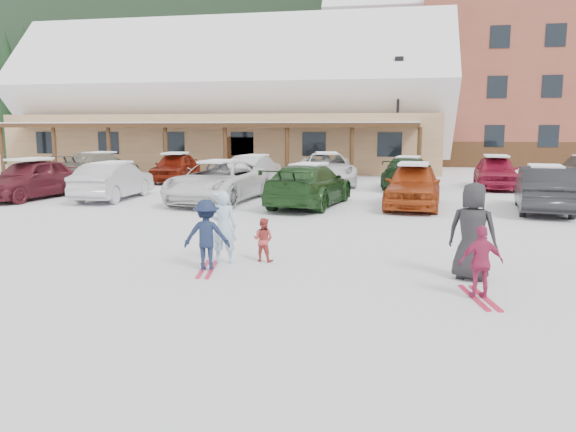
% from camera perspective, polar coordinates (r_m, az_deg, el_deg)
% --- Properties ---
extents(ground, '(160.00, 160.00, 0.00)m').
position_cam_1_polar(ground, '(10.75, -2.60, -6.05)').
color(ground, white).
rests_on(ground, ground).
extents(forested_hillside, '(300.00, 70.00, 38.00)m').
position_cam_1_polar(forested_hillside, '(96.49, 9.89, 18.54)').
color(forested_hillside, black).
rests_on(forested_hillside, ground).
extents(day_lodge, '(29.12, 12.50, 10.38)m').
position_cam_1_polar(day_lodge, '(39.75, -5.86, 10.62)').
color(day_lodge, tan).
rests_on(day_lodge, ground).
extents(alpine_hotel, '(31.48, 14.01, 21.48)m').
position_cam_1_polar(alpine_hotel, '(49.86, 25.53, 14.88)').
color(alpine_hotel, brown).
rests_on(alpine_hotel, ground).
extents(lamp_post, '(0.50, 0.25, 6.87)m').
position_cam_1_polar(lamp_post, '(34.42, 11.09, 10.60)').
color(lamp_post, black).
rests_on(lamp_post, ground).
extents(conifer_0, '(4.40, 4.40, 10.20)m').
position_cam_1_polar(conifer_0, '(49.24, -24.87, 11.56)').
color(conifer_0, black).
rests_on(conifer_0, ground).
extents(conifer_2, '(5.28, 5.28, 12.24)m').
position_cam_1_polar(conifer_2, '(61.50, -21.39, 12.16)').
color(conifer_2, black).
rests_on(conifer_2, ground).
extents(conifer_3, '(3.96, 3.96, 9.18)m').
position_cam_1_polar(conifer_3, '(54.25, 15.02, 11.16)').
color(conifer_3, black).
rests_on(conifer_3, ground).
extents(adult_skier, '(0.60, 0.44, 1.52)m').
position_cam_1_polar(adult_skier, '(11.62, -6.59, -1.13)').
color(adult_skier, '#A8CDE7').
rests_on(adult_skier, ground).
extents(toddler_red, '(0.51, 0.43, 0.92)m').
position_cam_1_polar(toddler_red, '(11.77, -2.53, -2.41)').
color(toddler_red, '#B73D38').
rests_on(toddler_red, ground).
extents(child_navy, '(0.99, 0.68, 1.40)m').
position_cam_1_polar(child_navy, '(11.11, -8.26, -1.93)').
color(child_navy, '#141F39').
rests_on(child_navy, ground).
extents(skis_child_navy, '(0.46, 1.41, 0.03)m').
position_cam_1_polar(skis_child_navy, '(11.26, -8.19, -5.36)').
color(skis_child_navy, '#C51C40').
rests_on(skis_child_navy, ground).
extents(child_magenta, '(0.76, 0.44, 1.22)m').
position_cam_1_polar(child_magenta, '(9.70, 19.04, -4.48)').
color(child_magenta, '#A82852').
rests_on(child_magenta, ground).
extents(skis_child_magenta, '(0.48, 1.41, 0.03)m').
position_cam_1_polar(skis_child_magenta, '(9.85, 18.87, -7.85)').
color(skis_child_magenta, '#C51C40').
rests_on(skis_child_magenta, ground).
extents(bystander_dark, '(1.02, 0.82, 1.81)m').
position_cam_1_polar(bystander_dark, '(10.82, 18.22, -1.49)').
color(bystander_dark, black).
rests_on(bystander_dark, ground).
extents(parked_car_0, '(2.49, 4.83, 1.57)m').
position_cam_1_polar(parked_car_0, '(24.27, -24.66, 3.45)').
color(parked_car_0, maroon).
rests_on(parked_car_0, ground).
extents(parked_car_1, '(1.68, 4.43, 1.44)m').
position_cam_1_polar(parked_car_1, '(22.89, -17.32, 3.41)').
color(parked_car_1, '#B1B0B5').
rests_on(parked_car_1, ground).
extents(parked_car_2, '(3.08, 5.78, 1.54)m').
position_cam_1_polar(parked_car_2, '(21.28, -7.10, 3.49)').
color(parked_car_2, white).
rests_on(parked_car_2, ground).
extents(parked_car_3, '(2.87, 5.44, 1.50)m').
position_cam_1_polar(parked_car_3, '(20.01, 2.15, 3.15)').
color(parked_car_3, '#1E401B').
rests_on(parked_car_3, ground).
extents(parked_car_4, '(2.18, 4.67, 1.55)m').
position_cam_1_polar(parked_car_4, '(20.14, 12.59, 3.04)').
color(parked_car_4, '#A83F16').
rests_on(parked_car_4, ground).
extents(parked_car_5, '(2.27, 4.82, 1.53)m').
position_cam_1_polar(parked_car_5, '(20.51, 24.57, 2.52)').
color(parked_car_5, black).
rests_on(parked_car_5, ground).
extents(parked_car_7, '(2.66, 5.42, 1.52)m').
position_cam_1_polar(parked_car_7, '(30.57, -18.55, 4.73)').
color(parked_car_7, slate).
rests_on(parked_car_7, ground).
extents(parked_car_8, '(2.11, 4.49, 1.49)m').
position_cam_1_polar(parked_car_8, '(29.57, -11.38, 4.86)').
color(parked_car_8, maroon).
rests_on(parked_car_8, ground).
extents(parked_car_9, '(2.03, 4.37, 1.39)m').
position_cam_1_polar(parked_car_9, '(28.66, -3.43, 4.79)').
color(parked_car_9, '#B7B7BB').
rests_on(parked_car_9, ground).
extents(parked_car_10, '(3.53, 6.00, 1.57)m').
position_cam_1_polar(parked_car_10, '(27.47, 3.93, 4.79)').
color(parked_car_10, silver).
rests_on(parked_car_10, ground).
extents(parked_car_11, '(2.58, 5.17, 1.44)m').
position_cam_1_polar(parked_car_11, '(26.52, 12.08, 4.33)').
color(parked_car_11, black).
rests_on(parked_car_11, ground).
extents(parked_car_12, '(2.06, 4.54, 1.51)m').
position_cam_1_polar(parked_car_12, '(27.51, 20.34, 4.20)').
color(parked_car_12, maroon).
rests_on(parked_car_12, ground).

